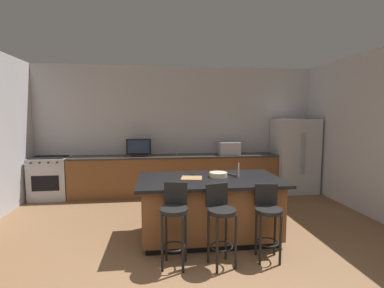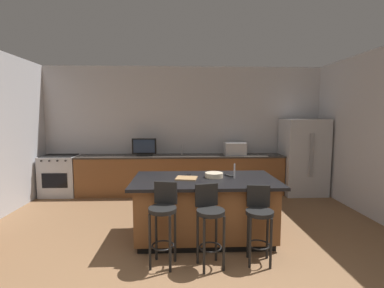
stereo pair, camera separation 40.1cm
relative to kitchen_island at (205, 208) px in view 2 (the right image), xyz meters
name	(u,v)px [view 2 (the right image)]	position (x,y,z in m)	size (l,w,h in m)	color
wall_back	(184,129)	(-0.27, 2.76, 1.03)	(7.11, 0.12, 2.99)	#BCBCC1
counter_back	(181,175)	(-0.35, 2.38, -0.01)	(4.74, 0.62, 0.91)	brown
kitchen_island	(205,208)	(0.00, 0.00, 0.00)	(2.11, 1.16, 0.91)	black
refrigerator	(303,157)	(2.50, 2.30, 0.41)	(0.95, 0.80, 1.75)	#B7BABF
range_oven	(60,175)	(-3.12, 2.38, 0.00)	(0.79, 0.63, 0.93)	#B7BABF
microwave	(235,149)	(0.91, 2.38, 0.60)	(0.48, 0.36, 0.29)	#B7BABF
tv_monitor	(144,148)	(-1.19, 2.33, 0.63)	(0.55, 0.16, 0.40)	black
sink_faucet_back	(182,150)	(-0.33, 2.48, 0.57)	(0.02, 0.02, 0.24)	#B2B2B7
sink_faucet_island	(234,171)	(0.44, 0.00, 0.55)	(0.02, 0.02, 0.22)	#B2B2B7
bar_stool_left	(163,216)	(-0.57, -0.73, 0.15)	(0.35, 0.37, 1.01)	black
bar_stool_center	(210,218)	(-0.01, -0.78, 0.14)	(0.35, 0.37, 0.99)	black
bar_stool_right	(259,218)	(0.62, -0.71, 0.10)	(0.34, 0.36, 0.95)	black
fruit_bowl	(214,175)	(0.15, 0.08, 0.48)	(0.27, 0.27, 0.07)	beige
cell_phone	(188,175)	(-0.24, 0.25, 0.45)	(0.07, 0.15, 0.01)	black
tv_remote	(229,176)	(0.38, 0.15, 0.45)	(0.04, 0.17, 0.02)	black
cutting_board	(187,178)	(-0.27, 0.00, 0.45)	(0.30, 0.26, 0.02)	#A87F51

